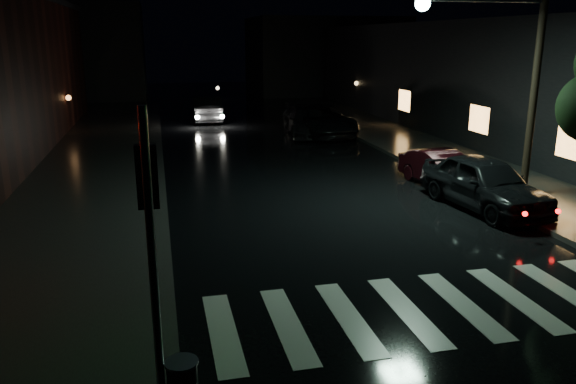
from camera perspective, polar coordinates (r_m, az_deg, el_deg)
ground at (r=10.29m, az=0.59°, el=-14.63°), size 120.00×120.00×0.00m
sidewalk_left at (r=23.40m, az=-19.84°, el=1.95°), size 6.00×44.00×0.15m
sidewalk_right at (r=26.19m, az=14.80°, el=3.71°), size 4.00×44.00×0.15m
building_right at (r=32.87m, az=22.92°, el=10.47°), size 10.00×40.00×6.00m
building_far_left at (r=54.24m, az=-22.03°, el=13.10°), size 14.00×10.00×8.00m
building_far_right at (r=56.05m, az=3.75°, el=13.68°), size 14.00×10.00×7.00m
crosswalk at (r=11.68m, az=14.72°, el=-11.27°), size 9.00×3.00×0.01m
signal_pole_corner at (r=8.05m, az=-12.12°, el=-11.60°), size 0.68×0.61×4.20m
utility_pole at (r=19.11m, az=22.45°, el=12.62°), size 4.92×0.44×8.00m
parked_car_a at (r=18.35m, az=19.34°, el=0.87°), size 2.44×4.99×1.64m
parked_car_b at (r=20.65m, az=15.37°, el=2.24°), size 1.76×4.03×1.29m
parked_car_c at (r=30.77m, az=1.99°, el=7.14°), size 2.68×5.28×1.47m
parked_car_d at (r=30.75m, az=3.29°, el=7.29°), size 3.14×6.10×1.65m
oncoming_car at (r=36.35m, az=-8.24°, el=8.37°), size 1.84×4.89×1.59m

